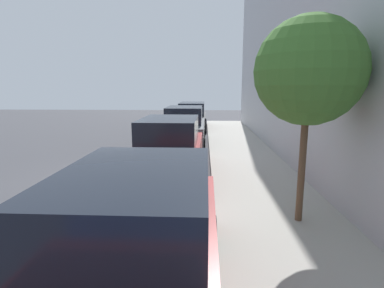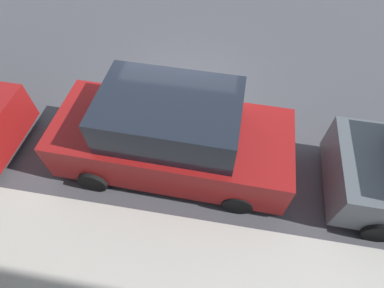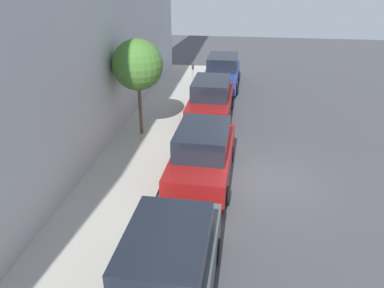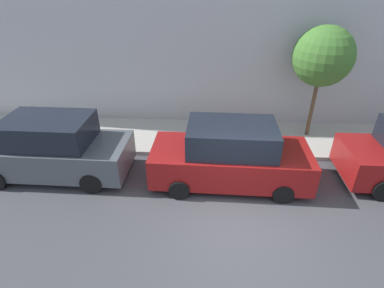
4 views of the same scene
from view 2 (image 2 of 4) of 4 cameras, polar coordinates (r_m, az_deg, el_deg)
The scene contains 2 objects.
ground_plane at distance 8.20m, azimuth -0.93°, elevation 9.37°, with size 60.00×60.00×0.00m, color #424247.
parked_suv_third at distance 6.10m, azimuth -3.90°, elevation 1.51°, with size 2.08×4.84×1.98m.
Camera 2 is at (5.74, 1.11, 5.75)m, focal length 28.00 mm.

